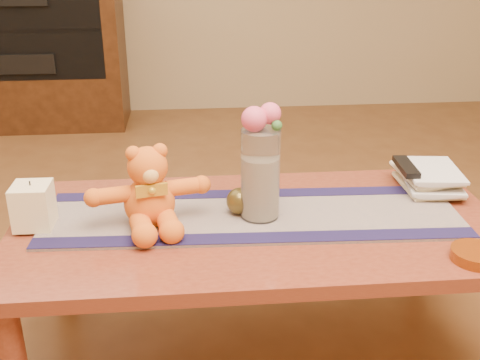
{
  "coord_description": "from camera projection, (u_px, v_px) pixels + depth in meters",
  "views": [
    {
      "loc": [
        -0.19,
        -1.49,
        1.22
      ],
      "look_at": [
        -0.05,
        0.0,
        0.58
      ],
      "focal_mm": 44.0,
      "sensor_mm": 36.0,
      "label": 1
    }
  ],
  "objects": [
    {
      "name": "floor",
      "position": [
        256.0,
        348.0,
        1.86
      ],
      "size": [
        5.5,
        5.5,
        0.0
      ],
      "primitive_type": "plane",
      "color": "brown",
      "rests_on": "ground"
    },
    {
      "name": "coffee_table_top",
      "position": [
        257.0,
        227.0,
        1.69
      ],
      "size": [
        1.4,
        0.7,
        0.04
      ],
      "primitive_type": "cube",
      "color": "maroon",
      "rests_on": "floor"
    },
    {
      "name": "table_leg_bl",
      "position": [
        59.0,
        255.0,
        1.99
      ],
      "size": [
        0.07,
        0.07,
        0.41
      ],
      "primitive_type": "cylinder",
      "color": "maroon",
      "rests_on": "floor"
    },
    {
      "name": "table_leg_br",
      "position": [
        424.0,
        238.0,
        2.1
      ],
      "size": [
        0.07,
        0.07,
        0.41
      ],
      "primitive_type": "cylinder",
      "color": "maroon",
      "rests_on": "floor"
    },
    {
      "name": "persian_runner",
      "position": [
        253.0,
        215.0,
        1.71
      ],
      "size": [
        1.21,
        0.4,
        0.01
      ],
      "primitive_type": "cube",
      "rotation": [
        0.0,
        0.0,
        -0.04
      ],
      "color": "#1C1947",
      "rests_on": "coffee_table_top"
    },
    {
      "name": "runner_border_near",
      "position": [
        257.0,
        238.0,
        1.57
      ],
      "size": [
        1.2,
        0.11,
        0.0
      ],
      "primitive_type": "cube",
      "rotation": [
        0.0,
        0.0,
        -0.04
      ],
      "color": "#171339",
      "rests_on": "persian_runner"
    },
    {
      "name": "runner_border_far",
      "position": [
        249.0,
        193.0,
        1.84
      ],
      "size": [
        1.2,
        0.11,
        0.0
      ],
      "primitive_type": "cube",
      "rotation": [
        0.0,
        0.0,
        -0.04
      ],
      "color": "#171339",
      "rests_on": "persian_runner"
    },
    {
      "name": "teddy_bear",
      "position": [
        149.0,
        187.0,
        1.62
      ],
      "size": [
        0.37,
        0.33,
        0.22
      ],
      "primitive_type": null,
      "rotation": [
        0.0,
        0.0,
        0.21
      ],
      "color": "orange",
      "rests_on": "persian_runner"
    },
    {
      "name": "pillar_candle",
      "position": [
        33.0,
        206.0,
        1.62
      ],
      "size": [
        0.1,
        0.1,
        0.12
      ],
      "primitive_type": "cube",
      "rotation": [
        0.0,
        0.0,
        -0.02
      ],
      "color": "#FFF2BB",
      "rests_on": "persian_runner"
    },
    {
      "name": "candle_wick",
      "position": [
        30.0,
        183.0,
        1.59
      ],
      "size": [
        0.0,
        0.0,
        0.01
      ],
      "primitive_type": "cylinder",
      "rotation": [
        0.0,
        0.0,
        -0.02
      ],
      "color": "black",
      "rests_on": "pillar_candle"
    },
    {
      "name": "glass_vase",
      "position": [
        260.0,
        174.0,
        1.65
      ],
      "size": [
        0.11,
        0.11,
        0.26
      ],
      "primitive_type": "cylinder",
      "color": "silver",
      "rests_on": "persian_runner"
    },
    {
      "name": "potpourri_fill",
      "position": [
        260.0,
        187.0,
        1.66
      ],
      "size": [
        0.09,
        0.09,
        0.18
      ],
      "primitive_type": "cylinder",
      "color": "beige",
      "rests_on": "glass_vase"
    },
    {
      "name": "rose_left",
      "position": [
        254.0,
        119.0,
        1.57
      ],
      "size": [
        0.07,
        0.07,
        0.07
      ],
      "primitive_type": "sphere",
      "color": "#E14F73",
      "rests_on": "glass_vase"
    },
    {
      "name": "rose_right",
      "position": [
        270.0,
        113.0,
        1.58
      ],
      "size": [
        0.06,
        0.06,
        0.06
      ],
      "primitive_type": "sphere",
      "color": "#E14F73",
      "rests_on": "glass_vase"
    },
    {
      "name": "blue_flower_back",
      "position": [
        263.0,
        116.0,
        1.62
      ],
      "size": [
        0.04,
        0.04,
        0.04
      ],
      "primitive_type": "sphere",
      "color": "#514EA9",
      "rests_on": "glass_vase"
    },
    {
      "name": "blue_flower_side",
      "position": [
        249.0,
        121.0,
        1.6
      ],
      "size": [
        0.04,
        0.04,
        0.04
      ],
      "primitive_type": "sphere",
      "color": "#514EA9",
      "rests_on": "glass_vase"
    },
    {
      "name": "leaf_sprig",
      "position": [
        277.0,
        126.0,
        1.57
      ],
      "size": [
        0.03,
        0.03,
        0.03
      ],
      "primitive_type": "sphere",
      "color": "#33662D",
      "rests_on": "glass_vase"
    },
    {
      "name": "bronze_ball",
      "position": [
        240.0,
        201.0,
        1.7
      ],
      "size": [
        0.1,
        0.1,
        0.08
      ],
      "primitive_type": "sphere",
      "rotation": [
        0.0,
        0.0,
        0.43
      ],
      "color": "#50421A",
      "rests_on": "persian_runner"
    },
    {
      "name": "book_bottom",
      "position": [
        403.0,
        187.0,
        1.88
      ],
      "size": [
        0.17,
        0.22,
        0.02
      ],
      "primitive_type": "imported",
      "rotation": [
        0.0,
        0.0,
        -0.01
      ],
      "color": "beige",
      "rests_on": "coffee_table_top"
    },
    {
      "name": "book_lower",
      "position": [
        405.0,
        182.0,
        1.87
      ],
      "size": [
        0.2,
        0.25,
        0.02
      ],
      "primitive_type": "imported",
      "rotation": [
        0.0,
        0.0,
        -0.15
      ],
      "color": "beige",
      "rests_on": "book_bottom"
    },
    {
      "name": "book_upper",
      "position": [
        402.0,
        176.0,
        1.87
      ],
      "size": [
        0.17,
        0.23,
        0.02
      ],
      "primitive_type": "imported",
      "rotation": [
        0.0,
        0.0,
        0.04
      ],
      "color": "beige",
      "rests_on": "book_lower"
    },
    {
      "name": "book_top",
      "position": [
        406.0,
        171.0,
        1.86
      ],
      "size": [
        0.19,
        0.24,
        0.02
      ],
      "primitive_type": "imported",
      "rotation": [
        0.0,
        0.0,
        -0.12
      ],
      "color": "beige",
      "rests_on": "book_upper"
    },
    {
      "name": "tv_remote",
      "position": [
        406.0,
        167.0,
        1.84
      ],
      "size": [
        0.06,
        0.16,
        0.02
      ],
      "primitive_type": "cube",
      "rotation": [
        0.0,
        0.0,
        -0.06
      ],
      "color": "black",
      "rests_on": "book_top"
    },
    {
      "name": "amber_dish",
      "position": [
        476.0,
        255.0,
        1.48
      ],
      "size": [
        0.15,
        0.15,
        0.03
      ],
      "primitive_type": "cylinder",
      "rotation": [
        0.0,
        0.0,
        -0.17
      ],
      "color": "#BF5914",
      "rests_on": "coffee_table_top"
    },
    {
      "name": "media_cabinet",
      "position": [
        28.0,
        43.0,
        3.82
      ],
      "size": [
        1.2,
        0.5,
        1.1
      ],
      "primitive_type": "cube",
      "color": "black",
      "rests_on": "floor"
    },
    {
      "name": "cabinet_cavity",
      "position": [
        17.0,
        31.0,
        3.56
      ],
      "size": [
        1.02,
        0.03,
        0.61
      ],
      "primitive_type": "cube",
      "color": "black",
      "rests_on": "media_cabinet"
    },
    {
      "name": "cabinet_shelf",
      "position": [
        20.0,
        29.0,
        3.64
      ],
      "size": [
        1.02,
        0.2,
        0.02
      ],
      "primitive_type": "cube",
      "color": "black",
      "rests_on": "media_cabinet"
    },
    {
      "name": "stereo_lower",
      "position": [
        25.0,
        60.0,
        3.73
      ],
      "size": [
        0.42,
        0.28,
        0.12
      ],
      "primitive_type": "cube",
      "color": "black",
      "rests_on": "media_cabinet"
    }
  ]
}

